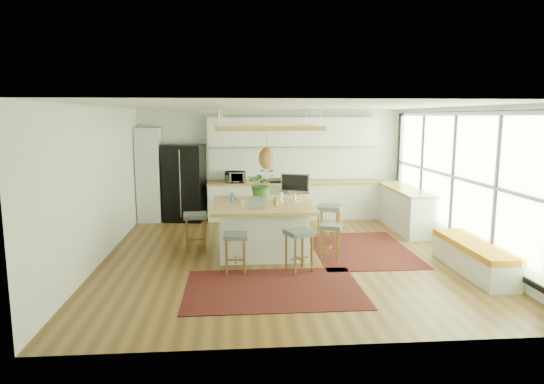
{
  "coord_description": "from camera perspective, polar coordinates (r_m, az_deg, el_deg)",
  "views": [
    {
      "loc": [
        -0.92,
        -8.39,
        2.52
      ],
      "look_at": [
        -0.2,
        0.5,
        1.1
      ],
      "focal_mm": 31.42,
      "sensor_mm": 36.0,
      "label": 1
    }
  ],
  "objects": [
    {
      "name": "right_counter_top",
      "position": [
        11.2,
        15.54,
        0.39
      ],
      "size": [
        0.64,
        2.54,
        0.05
      ],
      "primitive_type": "cube",
      "color": "olive",
      "rests_on": "right_counter_base"
    },
    {
      "name": "stool_right_back",
      "position": [
        9.5,
        6.83,
        -4.19
      ],
      "size": [
        0.6,
        0.6,
        0.79
      ],
      "primitive_type": null,
      "rotation": [
        0.0,
        0.0,
        1.22
      ],
      "color": "#454B4C",
      "rests_on": "floor"
    },
    {
      "name": "floor",
      "position": [
        8.81,
        1.57,
        -7.58
      ],
      "size": [
        7.0,
        7.0,
        0.0
      ],
      "primitive_type": "plane",
      "color": "#513617",
      "rests_on": "ground"
    },
    {
      "name": "backsplash",
      "position": [
        12.02,
        2.43,
        3.45
      ],
      "size": [
        4.2,
        0.02,
        0.8
      ],
      "primitive_type": "cube",
      "color": "white",
      "rests_on": "wall_back"
    },
    {
      "name": "ceiling_panel",
      "position": [
        8.82,
        -0.6,
        5.99
      ],
      "size": [
        1.86,
        1.86,
        0.8
      ],
      "primitive_type": null,
      "color": "olive",
      "rests_on": "ceiling"
    },
    {
      "name": "island_bottle_3",
      "position": [
        8.87,
        1.07,
        -0.66
      ],
      "size": [
        0.07,
        0.07,
        0.19
      ],
      "primitive_type": "cylinder",
      "color": "white",
      "rests_on": "island"
    },
    {
      "name": "right_counter_base",
      "position": [
        11.27,
        15.44,
        -1.92
      ],
      "size": [
        0.6,
        2.5,
        0.88
      ],
      "primitive_type": "cube",
      "color": "silver",
      "rests_on": "floor"
    },
    {
      "name": "wall_left",
      "position": [
        8.79,
        -19.97,
        0.85
      ],
      "size": [
        0.0,
        7.0,
        7.0
      ],
      "primitive_type": "plane",
      "rotation": [
        1.57,
        0.0,
        1.57
      ],
      "color": "silver",
      "rests_on": "ground"
    },
    {
      "name": "rug_near",
      "position": [
        7.16,
        0.15,
        -11.5
      ],
      "size": [
        2.6,
        1.8,
        0.01
      ],
      "primitive_type": "cube",
      "color": "black",
      "rests_on": "floor"
    },
    {
      "name": "upper_cabinets",
      "position": [
        11.81,
        2.55,
        7.24
      ],
      "size": [
        4.2,
        0.34,
        0.7
      ],
      "primitive_type": "cube",
      "color": "silver",
      "rests_on": "wall_back"
    },
    {
      "name": "back_counter_base",
      "position": [
        11.85,
        2.58,
        -1.08
      ],
      "size": [
        4.2,
        0.6,
        0.88
      ],
      "primitive_type": "cube",
      "color": "silver",
      "rests_on": "floor"
    },
    {
      "name": "island_bowl",
      "position": [
        9.29,
        -4.42,
        -0.68
      ],
      "size": [
        0.26,
        0.26,
        0.05
      ],
      "primitive_type": "imported",
      "rotation": [
        0.0,
        0.0,
        -0.38
      ],
      "color": "white",
      "rests_on": "island"
    },
    {
      "name": "microwave",
      "position": [
        11.65,
        -4.41,
        1.96
      ],
      "size": [
        0.51,
        0.31,
        0.33
      ],
      "primitive_type": "imported",
      "rotation": [
        0.0,
        0.0,
        -0.09
      ],
      "color": "#A5A5AA",
      "rests_on": "back_counter_top"
    },
    {
      "name": "wall_back",
      "position": [
        11.98,
        -0.2,
        3.44
      ],
      "size": [
        6.5,
        0.0,
        6.5
      ],
      "primitive_type": "plane",
      "rotation": [
        1.57,
        0.0,
        0.0
      ],
      "color": "silver",
      "rests_on": "ground"
    },
    {
      "name": "rug_right",
      "position": [
        9.32,
        10.61,
        -6.77
      ],
      "size": [
        1.8,
        2.6,
        0.01
      ],
      "primitive_type": "cube",
      "color": "black",
      "rests_on": "floor"
    },
    {
      "name": "range",
      "position": [
        11.81,
        1.38,
        -0.81
      ],
      "size": [
        0.76,
        0.62,
        1.0
      ],
      "primitive_type": null,
      "color": "#A5A5AA",
      "rests_on": "floor"
    },
    {
      "name": "island",
      "position": [
        8.91,
        -1.15,
        -4.29
      ],
      "size": [
        1.85,
        1.85,
        0.93
      ],
      "primitive_type": null,
      "color": "olive",
      "rests_on": "floor"
    },
    {
      "name": "wall_front",
      "position": [
        5.11,
        5.86,
        -4.22
      ],
      "size": [
        6.5,
        0.0,
        6.5
      ],
      "primitive_type": "plane",
      "rotation": [
        -1.57,
        0.0,
        0.0
      ],
      "color": "silver",
      "rests_on": "ground"
    },
    {
      "name": "wall_right",
      "position": [
        9.44,
        21.63,
        1.29
      ],
      "size": [
        0.0,
        7.0,
        7.0
      ],
      "primitive_type": "plane",
      "rotation": [
        1.57,
        0.0,
        -1.57
      ],
      "color": "silver",
      "rests_on": "ground"
    },
    {
      "name": "stool_right_front",
      "position": [
        8.57,
        7.04,
        -5.65
      ],
      "size": [
        0.48,
        0.48,
        0.63
      ],
      "primitive_type": null,
      "rotation": [
        0.0,
        0.0,
        1.22
      ],
      "color": "#454B4C",
      "rests_on": "floor"
    },
    {
      "name": "pantry",
      "position": [
        11.83,
        -14.48,
        1.98
      ],
      "size": [
        0.55,
        0.6,
        2.25
      ],
      "primitive_type": "cube",
      "color": "silver",
      "rests_on": "floor"
    },
    {
      "name": "back_counter_top",
      "position": [
        11.77,
        2.59,
        1.12
      ],
      "size": [
        4.24,
        0.64,
        0.05
      ],
      "primitive_type": "cube",
      "color": "olive",
      "rests_on": "back_counter_base"
    },
    {
      "name": "island_bottle_0",
      "position": [
        8.88,
        -4.75,
        -0.68
      ],
      "size": [
        0.07,
        0.07,
        0.19
      ],
      "primitive_type": "cylinder",
      "color": "#2D67B4",
      "rests_on": "island"
    },
    {
      "name": "laptop",
      "position": [
        8.29,
        -1.92,
        -1.17
      ],
      "size": [
        0.37,
        0.38,
        0.22
      ],
      "primitive_type": null,
      "rotation": [
        0.0,
        0.0,
        -0.31
      ],
      "color": "#A5A5AA",
      "rests_on": "island"
    },
    {
      "name": "island_plant",
      "position": [
        9.25,
        -1.3,
        0.61
      ],
      "size": [
        0.58,
        0.64,
        0.47
      ],
      "primitive_type": "imported",
      "rotation": [
        0.0,
        0.0,
        0.08
      ],
      "color": "#1E4C19",
      "rests_on": "island"
    },
    {
      "name": "ceiling",
      "position": [
        8.44,
        1.65,
        10.27
      ],
      "size": [
        7.0,
        7.0,
        0.0
      ],
      "primitive_type": "plane",
      "rotation": [
        3.14,
        0.0,
        0.0
      ],
      "color": "white",
      "rests_on": "ground"
    },
    {
      "name": "window_wall",
      "position": [
        9.42,
        21.49,
        1.59
      ],
      "size": [
        0.1,
        6.2,
        2.6
      ],
      "primitive_type": null,
      "color": "black",
      "rests_on": "wall_right"
    },
    {
      "name": "island_bottle_2",
      "position": [
        8.52,
        0.64,
        -1.06
      ],
      "size": [
        0.07,
        0.07,
        0.19
      ],
      "primitive_type": "cylinder",
      "color": "#AD8739",
      "rests_on": "island"
    },
    {
      "name": "monitor",
      "position": [
        9.08,
        2.77,
        0.61
      ],
      "size": [
        0.6,
        0.41,
        0.52
      ],
      "primitive_type": null,
      "rotation": [
        0.0,
        0.0,
        -0.4
      ],
      "color": "#A5A5AA",
      "rests_on": "island"
    },
    {
      "name": "fridge",
      "position": [
        11.74,
        -10.43,
        1.09
      ],
      "size": [
        1.03,
        0.87,
        1.86
      ],
      "primitive_type": null,
      "rotation": [
        0.0,
        0.0,
        -0.17
      ],
      "color": "black",
      "rests_on": "floor"
    },
    {
      "name": "stool_near_left",
      "position": [
        7.83,
        -4.41,
        -7.04
      ],
      "size": [
        0.38,
        0.38,
        0.64
      ],
      "primitive_type": null,
      "rotation": [
        0.0,
        0.0,
        0.0
      ],
      "color": "#454B4C",
      "rests_on": "floor"
    },
    {
      "name": "island_bottle_1",
      "position": [
        8.63,
        -3.76,
        -0.95
      ],
      "size": [
        0.07,
        0.07,
        0.19
      ],
      "primitive_type": "cylinder",
      "color": "silver",
      "rests_on": "island"
    },
    {
      "name": "stool_left_side",
      "position": [
        9.09,
        -9.14,
        -4.85
      ],
      "size": [
        0.47,
        0.47,
        0.72
      ],
      "primitive_type": null,
      "rotation": [
        0.0,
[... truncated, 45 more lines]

